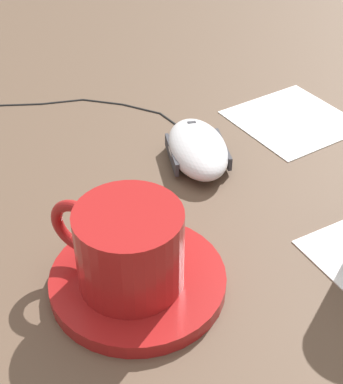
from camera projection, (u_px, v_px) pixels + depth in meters
name	position (u px, v px, depth m)	size (l,w,h in m)	color
ground_plane	(240.00, 193.00, 0.62)	(3.00, 3.00, 0.00)	brown
saucer	(138.00, 281.00, 0.51)	(0.15, 0.15, 0.01)	maroon
coffee_cup	(127.00, 247.00, 0.48)	(0.11, 0.09, 0.07)	maroon
computer_mouse	(198.00, 148.00, 0.65)	(0.07, 0.12, 0.03)	silver
mouse_cable	(58.00, 107.00, 0.76)	(0.34, 0.12, 0.00)	black
napkin_spare	(292.00, 120.00, 0.73)	(0.13, 0.13, 0.00)	white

